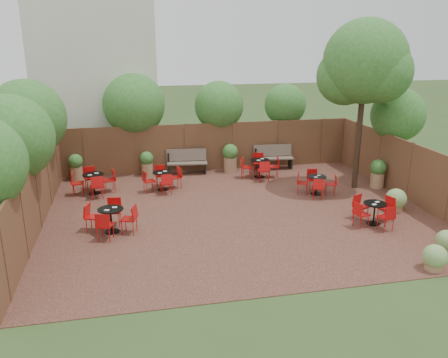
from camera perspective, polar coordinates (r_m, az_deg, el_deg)
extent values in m
plane|color=#354F23|center=(14.75, 1.78, -4.19)|extent=(80.00, 80.00, 0.00)
cube|color=#351D15|center=(14.74, 1.78, -4.16)|extent=(12.00, 10.00, 0.02)
cube|color=#54351F|center=(19.13, -1.74, 4.00)|extent=(12.00, 0.08, 2.00)
cube|color=#54351F|center=(14.29, -22.27, -1.98)|extent=(0.08, 10.00, 2.00)
cube|color=#54351F|center=(16.83, 22.09, 0.84)|extent=(0.08, 10.00, 2.00)
cube|color=beige|center=(21.40, -15.58, 12.95)|extent=(5.00, 4.00, 8.00)
sphere|color=#2E6922|center=(16.86, -23.30, 6.96)|extent=(2.60, 2.60, 2.60)
sphere|color=#2E6922|center=(13.96, -25.09, 4.61)|extent=(2.42, 2.42, 2.42)
sphere|color=#2E6922|center=(19.21, -11.12, 9.06)|extent=(2.51, 2.51, 2.51)
sphere|color=#2E6922|center=(19.50, -0.63, 9.11)|extent=(2.06, 2.06, 2.06)
sphere|color=#2E6922|center=(20.49, 7.61, 9.15)|extent=(1.82, 1.82, 1.82)
sphere|color=#2E6922|center=(18.45, 20.82, 7.46)|extent=(2.00, 2.00, 2.00)
cylinder|color=black|center=(17.20, 16.52, 6.63)|extent=(0.22, 0.22, 4.81)
sphere|color=#2E6922|center=(16.96, 17.16, 13.82)|extent=(2.91, 2.91, 2.91)
sphere|color=#2E6922|center=(17.12, 14.85, 12.25)|extent=(2.04, 2.04, 2.04)
sphere|color=#2E6922|center=(16.83, 18.94, 12.48)|extent=(2.13, 2.13, 2.13)
cube|color=brown|center=(18.67, -4.59, 1.99)|extent=(1.66, 0.65, 0.05)
cube|color=brown|center=(18.81, -4.70, 3.01)|extent=(1.62, 0.28, 0.49)
cube|color=black|center=(18.67, -6.81, 1.12)|extent=(0.11, 0.49, 0.43)
cube|color=black|center=(18.84, -2.36, 1.39)|extent=(0.11, 0.49, 0.43)
cube|color=brown|center=(19.46, 6.21, 2.59)|extent=(1.67, 0.62, 0.05)
cube|color=brown|center=(19.59, 6.04, 3.58)|extent=(1.64, 0.26, 0.49)
cube|color=black|center=(19.31, 4.10, 1.76)|extent=(0.11, 0.49, 0.44)
cube|color=black|center=(19.76, 8.23, 1.99)|extent=(0.11, 0.49, 0.44)
cylinder|color=black|center=(18.38, 4.44, 0.28)|extent=(0.43, 0.43, 0.03)
cylinder|color=black|center=(18.28, 4.47, 1.32)|extent=(0.05, 0.05, 0.68)
cylinder|color=black|center=(18.19, 4.50, 2.38)|extent=(0.74, 0.74, 0.03)
cube|color=white|center=(18.28, 4.78, 2.52)|extent=(0.15, 0.12, 0.01)
cube|color=white|center=(18.04, 4.30, 2.34)|extent=(0.15, 0.12, 0.01)
cylinder|color=black|center=(17.05, -15.78, -1.72)|extent=(0.43, 0.43, 0.03)
cylinder|color=black|center=(16.95, -15.88, -0.60)|extent=(0.05, 0.05, 0.69)
cylinder|color=black|center=(16.84, -15.97, 0.54)|extent=(0.74, 0.74, 0.03)
cube|color=white|center=(16.90, -15.57, 0.71)|extent=(0.15, 0.12, 0.01)
cube|color=white|center=(16.73, -16.34, 0.47)|extent=(0.15, 0.12, 0.01)
cylinder|color=black|center=(13.67, -13.73, -6.34)|extent=(0.42, 0.42, 0.03)
cylinder|color=black|center=(13.54, -13.84, -5.03)|extent=(0.05, 0.05, 0.67)
cylinder|color=black|center=(13.42, -13.94, -3.67)|extent=(0.73, 0.73, 0.03)
cube|color=white|center=(13.48, -13.45, -3.44)|extent=(0.16, 0.13, 0.01)
cube|color=white|center=(13.31, -14.37, -3.78)|extent=(0.16, 0.13, 0.01)
cylinder|color=black|center=(16.70, 11.35, -1.79)|extent=(0.39, 0.39, 0.03)
cylinder|color=black|center=(16.60, 11.41, -0.77)|extent=(0.04, 0.04, 0.62)
cylinder|color=black|center=(16.51, 11.48, 0.29)|extent=(0.67, 0.67, 0.03)
cube|color=white|center=(16.61, 11.72, 0.45)|extent=(0.14, 0.12, 0.01)
cube|color=white|center=(16.37, 11.34, 0.23)|extent=(0.14, 0.12, 0.01)
cylinder|color=black|center=(16.96, -7.60, -1.31)|extent=(0.40, 0.40, 0.03)
cylinder|color=black|center=(16.86, -7.64, -0.26)|extent=(0.05, 0.05, 0.64)
cylinder|color=black|center=(16.76, -7.69, 0.81)|extent=(0.69, 0.69, 0.03)
cube|color=white|center=(16.83, -7.34, 0.97)|extent=(0.14, 0.11, 0.01)
cube|color=white|center=(16.64, -7.97, 0.75)|extent=(0.14, 0.11, 0.01)
cylinder|color=black|center=(14.53, 18.05, -5.28)|extent=(0.39, 0.39, 0.03)
cylinder|color=black|center=(14.42, 18.16, -4.12)|extent=(0.04, 0.04, 0.63)
cylinder|color=black|center=(14.31, 18.28, -2.92)|extent=(0.68, 0.68, 0.03)
cube|color=white|center=(14.41, 18.52, -2.71)|extent=(0.14, 0.12, 0.01)
cube|color=white|center=(14.17, 18.19, -3.02)|extent=(0.14, 0.12, 0.01)
cylinder|color=#946C4A|center=(18.75, -9.52, 1.21)|extent=(0.45, 0.45, 0.52)
sphere|color=#2E6922|center=(18.63, -9.59, 2.57)|extent=(0.54, 0.54, 0.54)
cylinder|color=#946C4A|center=(19.03, 0.76, 1.83)|extent=(0.53, 0.53, 0.61)
sphere|color=#2E6922|center=(18.89, 0.77, 3.42)|extent=(0.64, 0.64, 0.64)
cylinder|color=#946C4A|center=(18.82, -17.86, 0.70)|extent=(0.47, 0.47, 0.54)
sphere|color=#2E6922|center=(18.69, -17.99, 2.11)|extent=(0.57, 0.57, 0.57)
cylinder|color=#946C4A|center=(17.93, 18.50, -0.15)|extent=(0.49, 0.49, 0.56)
sphere|color=#2E6922|center=(17.80, 18.65, 1.38)|extent=(0.58, 0.58, 0.58)
cylinder|color=#946C4A|center=(13.43, 25.80, -7.76)|extent=(0.40, 0.40, 0.18)
sphere|color=#71974E|center=(13.34, 25.93, -6.87)|extent=(0.54, 0.54, 0.54)
cylinder|color=#946C4A|center=(12.34, 24.61, -9.76)|extent=(0.43, 0.43, 0.19)
sphere|color=#71974E|center=(12.24, 24.75, -8.74)|extent=(0.58, 0.58, 0.58)
cylinder|color=#946C4A|center=(15.83, 20.49, -3.29)|extent=(0.49, 0.49, 0.22)
sphere|color=#71974E|center=(15.73, 20.60, -2.34)|extent=(0.67, 0.67, 0.67)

